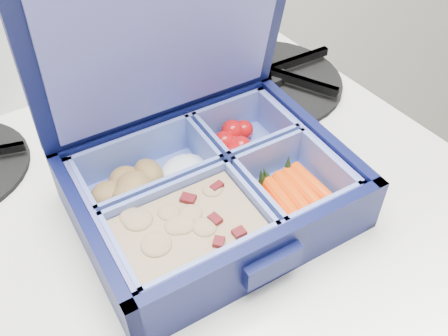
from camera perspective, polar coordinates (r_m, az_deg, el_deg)
bento_box at (r=0.47m, az=-1.41°, el=-2.51°), size 0.26×0.21×0.06m
burner_grate at (r=0.64m, az=4.90°, el=10.61°), size 0.21×0.21×0.03m
fork at (r=0.59m, az=-2.49°, el=6.01°), size 0.05×0.17×0.01m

